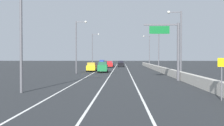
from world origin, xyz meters
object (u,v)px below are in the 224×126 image
(car_red_2, at_px, (110,64))
(car_yellow_5, at_px, (92,67))
(lamp_post_left_far, at_px, (93,48))
(lamp_post_right_second, at_px, (179,39))
(car_green_0, at_px, (103,67))
(car_black_1, at_px, (121,64))
(lamp_post_right_fourth, at_px, (149,49))
(car_gray_3, at_px, (110,64))
(lamp_post_left_mid, at_px, (78,43))
(speed_advisory_sign, at_px, (222,76))
(lamp_post_left_near, at_px, (24,27))
(overhead_sign_gantry, at_px, (173,44))
(lamp_post_right_third, at_px, (158,46))
(car_blue_4, at_px, (102,63))

(car_red_2, xyz_separation_m, car_yellow_5, (-2.79, -23.26, 0.00))
(lamp_post_left_far, bearing_deg, lamp_post_right_second, -66.72)
(car_green_0, bearing_deg, car_red_2, 89.62)
(car_black_1, relative_size, car_red_2, 1.09)
(car_green_0, bearing_deg, lamp_post_right_fourth, 69.60)
(lamp_post_right_second, height_order, car_red_2, lamp_post_right_second)
(lamp_post_left_far, bearing_deg, car_gray_3, 67.17)
(lamp_post_left_mid, height_order, car_yellow_5, lamp_post_left_mid)
(lamp_post_left_far, bearing_deg, car_red_2, 25.13)
(car_black_1, bearing_deg, car_yellow_5, -102.19)
(speed_advisory_sign, distance_m, car_black_1, 66.91)
(lamp_post_right_second, bearing_deg, car_gray_3, 103.76)
(lamp_post_right_fourth, distance_m, lamp_post_left_near, 65.99)
(car_red_2, bearing_deg, lamp_post_right_fourth, 25.78)
(overhead_sign_gantry, bearing_deg, lamp_post_right_fourth, 88.01)
(speed_advisory_sign, relative_size, lamp_post_left_near, 0.31)
(lamp_post_left_far, height_order, car_red_2, lamp_post_left_far)
(lamp_post_left_near, relative_size, car_green_0, 2.45)
(lamp_post_left_mid, height_order, car_gray_3, lamp_post_left_mid)
(lamp_post_right_second, xyz_separation_m, lamp_post_right_fourth, (0.02, 46.56, 0.00))
(lamp_post_right_fourth, xyz_separation_m, lamp_post_left_far, (-16.63, -7.97, 0.00))
(car_red_2, bearing_deg, lamp_post_right_third, -55.98)
(lamp_post_right_fourth, xyz_separation_m, car_red_2, (-11.97, -5.78, -4.70))
(car_red_2, height_order, car_yellow_5, car_yellow_5)
(lamp_post_right_third, distance_m, car_black_1, 24.35)
(car_yellow_5, bearing_deg, car_green_0, -54.27)
(car_red_2, height_order, car_gray_3, car_red_2)
(car_red_2, xyz_separation_m, car_blue_4, (-3.15, 12.17, 0.09))
(lamp_post_right_third, xyz_separation_m, car_yellow_5, (-14.60, -5.76, -4.69))
(lamp_post_right_third, xyz_separation_m, lamp_post_right_fourth, (0.16, 23.28, 0.00))
(lamp_post_left_near, relative_size, lamp_post_left_far, 1.00)
(lamp_post_left_mid, distance_m, lamp_post_left_far, 27.93)
(lamp_post_right_second, height_order, car_black_1, lamp_post_right_second)
(overhead_sign_gantry, xyz_separation_m, car_gray_3, (-10.33, 53.70, -3.79))
(speed_advisory_sign, xyz_separation_m, lamp_post_left_far, (-15.30, 59.49, 3.90))
(car_blue_4, xyz_separation_m, car_yellow_5, (0.36, -35.43, -0.09))
(car_green_0, relative_size, car_yellow_5, 0.90)
(lamp_post_right_third, relative_size, lamp_post_left_far, 1.00)
(car_blue_4, bearing_deg, car_yellow_5, -89.42)
(lamp_post_left_near, height_order, car_green_0, lamp_post_left_near)
(overhead_sign_gantry, xyz_separation_m, lamp_post_left_far, (-14.86, 42.96, 0.93))
(lamp_post_right_second, xyz_separation_m, lamp_post_right_third, (-0.13, 23.28, 0.00))
(lamp_post_right_second, height_order, car_green_0, lamp_post_right_second)
(lamp_post_left_far, bearing_deg, overhead_sign_gantry, -70.92)
(car_green_0, bearing_deg, car_black_1, 83.78)
(lamp_post_right_fourth, bearing_deg, car_yellow_5, -116.94)
(lamp_post_right_fourth, bearing_deg, lamp_post_right_second, -90.03)
(overhead_sign_gantry, distance_m, car_red_2, 46.43)
(lamp_post_left_near, bearing_deg, car_green_0, 81.63)
(lamp_post_right_second, relative_size, lamp_post_right_fourth, 1.00)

